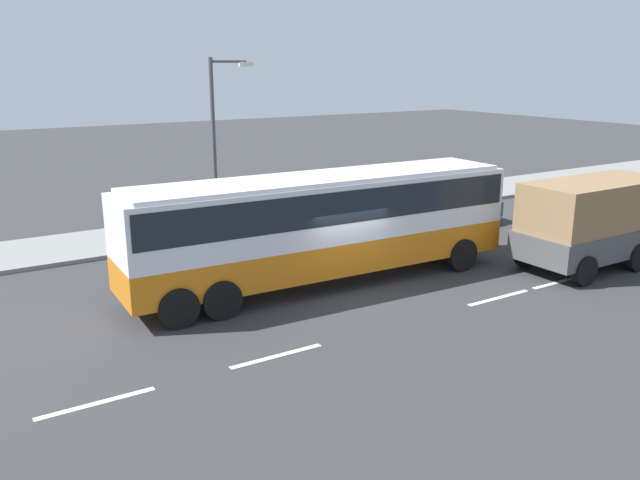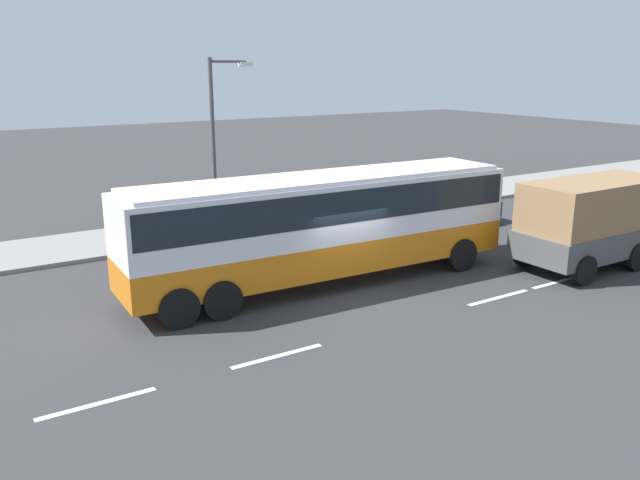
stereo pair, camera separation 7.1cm
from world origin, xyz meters
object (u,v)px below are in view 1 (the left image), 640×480
(street_lamp, at_px, (218,136))
(coach_bus, at_px, (323,218))
(pedestrian_near_curb, at_px, (269,199))
(car_blue_saloon, at_px, (445,208))
(cargo_truck, at_px, (611,217))

(street_lamp, bearing_deg, coach_bus, -85.32)
(pedestrian_near_curb, bearing_deg, coach_bus, 161.32)
(car_blue_saloon, height_order, pedestrian_near_curb, pedestrian_near_curb)
(car_blue_saloon, bearing_deg, pedestrian_near_curb, 148.92)
(cargo_truck, xyz_separation_m, car_blue_saloon, (-1.15, 6.91, -0.81))
(cargo_truck, distance_m, car_blue_saloon, 7.05)
(car_blue_saloon, height_order, street_lamp, street_lamp)
(cargo_truck, height_order, car_blue_saloon, cargo_truck)
(coach_bus, distance_m, cargo_truck, 10.12)
(coach_bus, distance_m, pedestrian_near_curb, 8.23)
(car_blue_saloon, bearing_deg, coach_bus, -153.40)
(street_lamp, bearing_deg, car_blue_saloon, -18.31)
(cargo_truck, xyz_separation_m, pedestrian_near_curb, (-7.33, 11.15, -0.52))
(cargo_truck, relative_size, street_lamp, 1.14)
(pedestrian_near_curb, bearing_deg, car_blue_saloon, -127.31)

